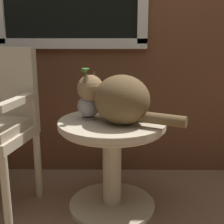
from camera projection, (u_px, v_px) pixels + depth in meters
wicker_side_table at (112, 151)px, 1.78m from camera, size 0.61×0.61×0.55m
cat at (119, 99)px, 1.65m from camera, size 0.58×0.37×0.27m
pewter_vase_with_ivy at (88, 103)px, 1.75m from camera, size 0.13×0.15×0.30m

